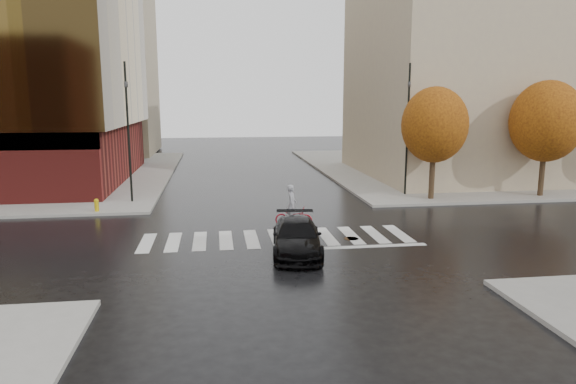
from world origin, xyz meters
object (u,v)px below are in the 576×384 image
Objects in this scene: sedan at (297,237)px; traffic_light_ne at (408,120)px; traffic_light_nw at (128,122)px; fire_hydrant at (96,204)px; cyclist at (293,212)px.

sedan is 0.58× the size of traffic_light_ne.
traffic_light_ne is at bearing 106.01° from traffic_light_nw.
traffic_light_nw is at bearing 60.58° from fire_hydrant.
traffic_light_nw is 0.99× the size of traffic_light_ne.
traffic_light_nw is at bearing 11.47° from traffic_light_ne.
traffic_light_nw is at bearing 66.54° from cyclist.
cyclist is at bearing 89.99° from sedan.
sedan is 6.76× the size of fire_hydrant.
fire_hydrant is (-1.41, -2.50, -4.14)m from traffic_light_nw.
traffic_light_ne is (7.99, 6.50, 4.03)m from cyclist.
cyclist is 10.56m from fire_hydrant.
cyclist is (0.51, 4.30, 0.02)m from sedan.
fire_hydrant is at bearing 144.85° from sedan.
traffic_light_nw is 11.58× the size of fire_hydrant.
traffic_light_nw is 5.04m from fire_hydrant.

